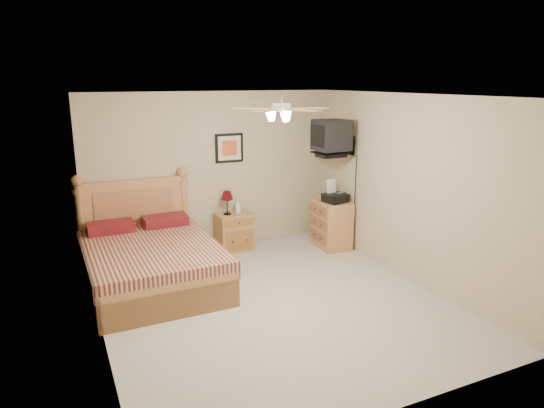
{
  "coord_description": "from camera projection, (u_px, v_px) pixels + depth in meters",
  "views": [
    {
      "loc": [
        -2.32,
        -4.98,
        2.67
      ],
      "look_at": [
        0.4,
        0.9,
        1.0
      ],
      "focal_mm": 32.0,
      "sensor_mm": 36.0,
      "label": 1
    }
  ],
  "objects": [
    {
      "name": "floor",
      "position": [
        273.0,
        302.0,
        5.99
      ],
      "size": [
        4.5,
        4.5,
        0.0
      ],
      "primitive_type": "plane",
      "color": "#ABA59A",
      "rests_on": "ground"
    },
    {
      "name": "ceiling",
      "position": [
        273.0,
        95.0,
        5.36
      ],
      "size": [
        4.0,
        4.5,
        0.04
      ],
      "primitive_type": "cube",
      "color": "white",
      "rests_on": "ground"
    },
    {
      "name": "wall_back",
      "position": [
        213.0,
        172.0,
        7.65
      ],
      "size": [
        4.0,
        0.04,
        2.5
      ],
      "primitive_type": "cube",
      "color": "tan",
      "rests_on": "ground"
    },
    {
      "name": "wall_front",
      "position": [
        398.0,
        272.0,
        3.7
      ],
      "size": [
        4.0,
        0.04,
        2.5
      ],
      "primitive_type": "cube",
      "color": "tan",
      "rests_on": "ground"
    },
    {
      "name": "wall_left",
      "position": [
        93.0,
        225.0,
        4.86
      ],
      "size": [
        0.04,
        4.5,
        2.5
      ],
      "primitive_type": "cube",
      "color": "tan",
      "rests_on": "ground"
    },
    {
      "name": "wall_right",
      "position": [
        408.0,
        189.0,
        6.49
      ],
      "size": [
        0.04,
        4.5,
        2.5
      ],
      "primitive_type": "cube",
      "color": "tan",
      "rests_on": "ground"
    },
    {
      "name": "bed",
      "position": [
        150.0,
        236.0,
        6.29
      ],
      "size": [
        1.66,
        2.16,
        1.39
      ],
      "primitive_type": null,
      "rotation": [
        0.0,
        0.0,
        0.01
      ],
      "color": "#AB713D",
      "rests_on": "ground"
    },
    {
      "name": "nightstand",
      "position": [
        234.0,
        232.0,
        7.77
      ],
      "size": [
        0.56,
        0.43,
        0.6
      ],
      "primitive_type": "cube",
      "rotation": [
        0.0,
        0.0,
        0.03
      ],
      "color": "#9E753E",
      "rests_on": "ground"
    },
    {
      "name": "table_lamp",
      "position": [
        227.0,
        203.0,
        7.62
      ],
      "size": [
        0.21,
        0.21,
        0.38
      ],
      "primitive_type": null,
      "rotation": [
        0.0,
        0.0,
        -0.03
      ],
      "color": "#4F070E",
      "rests_on": "nightstand"
    },
    {
      "name": "lotion_bottle",
      "position": [
        238.0,
        206.0,
        7.71
      ],
      "size": [
        0.12,
        0.13,
        0.25
      ],
      "primitive_type": "imported",
      "rotation": [
        0.0,
        0.0,
        -0.39
      ],
      "color": "silver",
      "rests_on": "nightstand"
    },
    {
      "name": "framed_picture",
      "position": [
        229.0,
        148.0,
        7.65
      ],
      "size": [
        0.46,
        0.04,
        0.46
      ],
      "primitive_type": "cube",
      "color": "black",
      "rests_on": "wall_back"
    },
    {
      "name": "dresser",
      "position": [
        331.0,
        224.0,
        7.89
      ],
      "size": [
        0.49,
        0.68,
        0.78
      ],
      "primitive_type": "cube",
      "rotation": [
        0.0,
        0.0,
        -0.06
      ],
      "color": "#AD6E3D",
      "rests_on": "ground"
    },
    {
      "name": "fax_machine",
      "position": [
        335.0,
        191.0,
        7.67
      ],
      "size": [
        0.39,
        0.41,
        0.35
      ],
      "primitive_type": null,
      "rotation": [
        0.0,
        0.0,
        0.19
      ],
      "color": "black",
      "rests_on": "dresser"
    },
    {
      "name": "magazine_lower",
      "position": [
        325.0,
        197.0,
        8.0
      ],
      "size": [
        0.21,
        0.26,
        0.02
      ],
      "primitive_type": "imported",
      "rotation": [
        0.0,
        0.0,
        0.09
      ],
      "color": "tan",
      "rests_on": "dresser"
    },
    {
      "name": "magazine_upper",
      "position": [
        324.0,
        195.0,
        8.01
      ],
      "size": [
        0.26,
        0.3,
        0.02
      ],
      "primitive_type": "imported",
      "rotation": [
        0.0,
        0.0,
        0.35
      ],
      "color": "gray",
      "rests_on": "magazine_lower"
    },
    {
      "name": "wall_tv",
      "position": [
        340.0,
        137.0,
        7.42
      ],
      "size": [
        0.56,
        0.46,
        0.58
      ],
      "primitive_type": null,
      "color": "black",
      "rests_on": "wall_right"
    },
    {
      "name": "ceiling_fan",
      "position": [
        281.0,
        109.0,
        5.22
      ],
      "size": [
        1.14,
        1.14,
        0.28
      ],
      "primitive_type": null,
      "color": "silver",
      "rests_on": "ceiling"
    }
  ]
}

